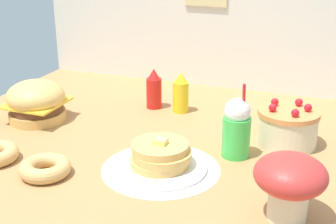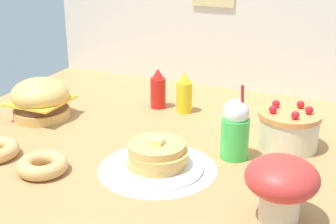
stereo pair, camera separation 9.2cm
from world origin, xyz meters
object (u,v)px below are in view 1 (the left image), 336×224
ketchup_bottle (154,90)px  mushroom_stool (290,181)px  pancake_stack (161,158)px  layer_cake (288,127)px  mustard_bottle (181,93)px  cream_soda_cup (237,128)px  burger (36,102)px  donut_chocolate (45,168)px

ketchup_bottle → mushroom_stool: (75.91, -77.12, 3.79)cm
pancake_stack → layer_cake: size_ratio=1.36×
mustard_bottle → cream_soda_cup: size_ratio=0.67×
pancake_stack → ketchup_bottle: ketchup_bottle is taller
layer_cake → burger: bearing=-173.1°
layer_cake → donut_chocolate: size_ratio=1.34×
cream_soda_cup → mushroom_stool: cream_soda_cup is taller
mustard_bottle → donut_chocolate: bearing=-107.4°
burger → mushroom_stool: 128.04cm
burger → pancake_stack: 77.04cm
mustard_bottle → mushroom_stool: bearing=-51.2°
layer_cake → mushroom_stool: (7.39, -55.62, 5.33)cm
burger → cream_soda_cup: bearing=-2.6°
ketchup_bottle → mushroom_stool: mushroom_stool is taller
burger → ketchup_bottle: size_ratio=1.33×
burger → cream_soda_cup: cream_soda_cup is taller
donut_chocolate → pancake_stack: bearing=26.9°
layer_cake → ketchup_bottle: (-68.52, 21.50, 1.55)cm
mustard_bottle → donut_chocolate: size_ratio=1.08×
burger → mustard_bottle: 68.79cm
burger → donut_chocolate: (34.71, -44.71, -6.20)cm
burger → mushroom_stool: mushroom_stool is taller
burger → mushroom_stool: size_ratio=1.21×
donut_chocolate → mushroom_stool: size_ratio=0.85×
pancake_stack → ketchup_bottle: 66.87cm
burger → mustard_bottle: bearing=30.1°
cream_soda_cup → mushroom_stool: (24.92, -37.58, 1.26)cm
mustard_bottle → donut_chocolate: (-24.80, -79.23, -6.38)cm
layer_cake → mustard_bottle: bearing=158.9°
layer_cake → mustard_bottle: mustard_bottle is taller
layer_cake → cream_soda_cup: size_ratio=0.83×
layer_cake → ketchup_bottle: ketchup_bottle is taller
burger → mushroom_stool: (120.92, -41.89, 3.96)cm
cream_soda_cup → layer_cake: bearing=45.8°
ketchup_bottle → mustard_bottle: size_ratio=1.00×
pancake_stack → cream_soda_cup: bearing=42.1°
donut_chocolate → cream_soda_cup: bearing=33.4°
pancake_stack → cream_soda_cup: 32.45cm
cream_soda_cup → mustard_bottle: bearing=133.2°
layer_cake → cream_soda_cup: (-17.53, -18.04, 4.07)cm
burger → donut_chocolate: size_ratio=1.43×
mustard_bottle → layer_cake: bearing=-21.1°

